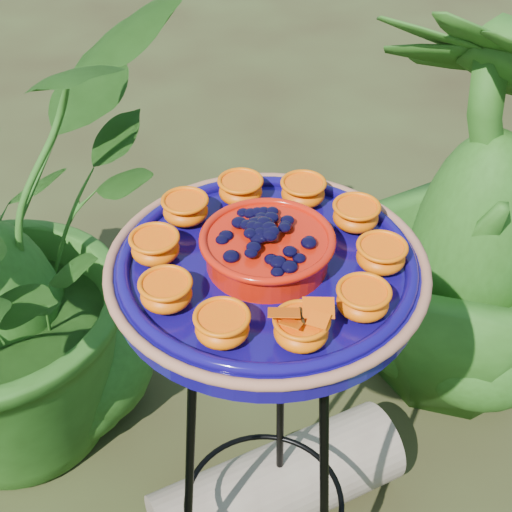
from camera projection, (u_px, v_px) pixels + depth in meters
name	position (u px, v px, depth m)	size (l,w,h in m)	color
tripod_stand	(265.00, 430.00, 1.13)	(0.38, 0.38, 0.79)	black
feeder_dish	(267.00, 264.00, 0.91)	(0.53, 0.53, 0.09)	#0F0758
driftwood_log	(278.00, 486.00, 1.49)	(0.18, 0.18, 0.53)	gray
shrub_back_right	(481.00, 212.00, 1.57)	(0.54, 0.54, 0.97)	#224C14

